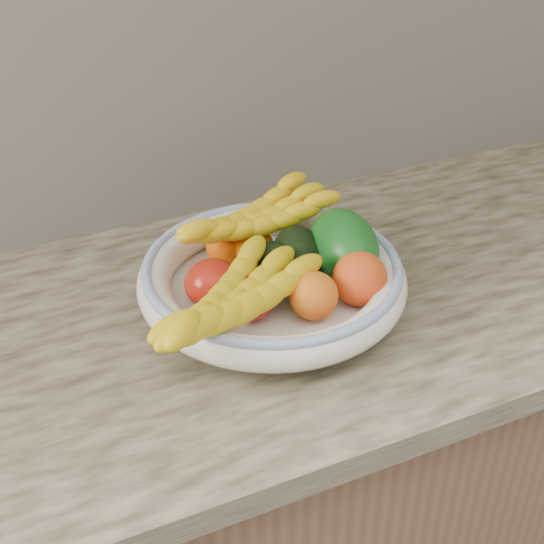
{
  "coord_description": "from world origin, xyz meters",
  "views": [
    {
      "loc": [
        -0.38,
        0.83,
        1.56
      ],
      "look_at": [
        0.0,
        1.66,
        0.96
      ],
      "focal_mm": 50.0,
      "sensor_mm": 36.0,
      "label": 1
    }
  ],
  "objects_px": {
    "banana_bunch_back": "(255,224)",
    "banana_bunch_front": "(232,307)",
    "fruit_bowl": "(272,279)",
    "green_mango": "(343,246)"
  },
  "relations": [
    {
      "from": "banana_bunch_back",
      "to": "fruit_bowl",
      "type": "bearing_deg",
      "value": -111.31
    },
    {
      "from": "fruit_bowl",
      "to": "green_mango",
      "type": "xyz_separation_m",
      "value": [
        0.11,
        -0.0,
        0.03
      ]
    },
    {
      "from": "banana_bunch_back",
      "to": "banana_bunch_front",
      "type": "distance_m",
      "value": 0.21
    },
    {
      "from": "banana_bunch_front",
      "to": "green_mango",
      "type": "bearing_deg",
      "value": -12.29
    },
    {
      "from": "fruit_bowl",
      "to": "banana_bunch_front",
      "type": "xyz_separation_m",
      "value": [
        -0.09,
        -0.08,
        0.03
      ]
    },
    {
      "from": "banana_bunch_back",
      "to": "banana_bunch_front",
      "type": "xyz_separation_m",
      "value": [
        -0.11,
        -0.18,
        -0.01
      ]
    },
    {
      "from": "green_mango",
      "to": "banana_bunch_front",
      "type": "distance_m",
      "value": 0.22
    },
    {
      "from": "green_mango",
      "to": "banana_bunch_front",
      "type": "bearing_deg",
      "value": -153.5
    },
    {
      "from": "green_mango",
      "to": "banana_bunch_front",
      "type": "xyz_separation_m",
      "value": [
        -0.21,
        -0.08,
        0.01
      ]
    },
    {
      "from": "fruit_bowl",
      "to": "banana_bunch_back",
      "type": "bearing_deg",
      "value": 81.61
    }
  ]
}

